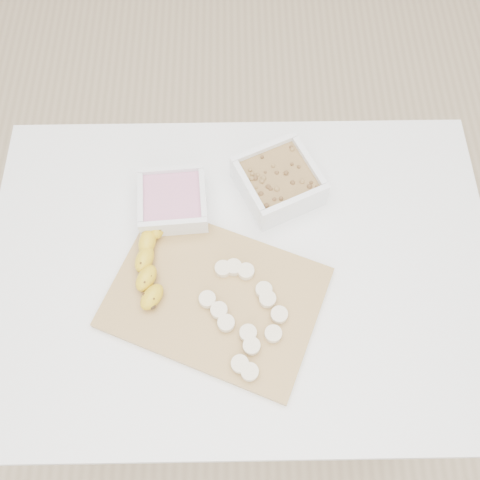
{
  "coord_description": "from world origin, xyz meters",
  "views": [
    {
      "loc": [
        -0.01,
        -0.4,
        1.71
      ],
      "look_at": [
        0.0,
        0.03,
        0.81
      ],
      "focal_mm": 40.0,
      "sensor_mm": 36.0,
      "label": 1
    }
  ],
  "objects_px": {
    "bowl_granola": "(278,181)",
    "cutting_board": "(215,297)",
    "table": "(240,284)",
    "banana": "(151,263)",
    "bowl_yogurt": "(173,202)"
  },
  "relations": [
    {
      "from": "table",
      "to": "bowl_granola",
      "type": "distance_m",
      "value": 0.23
    },
    {
      "from": "table",
      "to": "cutting_board",
      "type": "xyz_separation_m",
      "value": [
        -0.05,
        -0.06,
        0.1
      ]
    },
    {
      "from": "bowl_yogurt",
      "to": "cutting_board",
      "type": "height_order",
      "value": "bowl_yogurt"
    },
    {
      "from": "bowl_granola",
      "to": "banana",
      "type": "xyz_separation_m",
      "value": [
        -0.25,
        -0.17,
        -0.0
      ]
    },
    {
      "from": "table",
      "to": "cutting_board",
      "type": "bearing_deg",
      "value": -126.98
    },
    {
      "from": "banana",
      "to": "table",
      "type": "bearing_deg",
      "value": 12.52
    },
    {
      "from": "cutting_board",
      "to": "bowl_yogurt",
      "type": "bearing_deg",
      "value": 113.48
    },
    {
      "from": "table",
      "to": "banana",
      "type": "bearing_deg",
      "value": -179.53
    },
    {
      "from": "bowl_granola",
      "to": "banana",
      "type": "height_order",
      "value": "bowl_granola"
    },
    {
      "from": "table",
      "to": "bowl_yogurt",
      "type": "relative_size",
      "value": 7.04
    },
    {
      "from": "table",
      "to": "banana",
      "type": "distance_m",
      "value": 0.21
    },
    {
      "from": "cutting_board",
      "to": "bowl_granola",
      "type": "bearing_deg",
      "value": 61.58
    },
    {
      "from": "bowl_granola",
      "to": "bowl_yogurt",
      "type": "bearing_deg",
      "value": -168.45
    },
    {
      "from": "table",
      "to": "banana",
      "type": "relative_size",
      "value": 5.2
    },
    {
      "from": "bowl_granola",
      "to": "cutting_board",
      "type": "relative_size",
      "value": 0.51
    }
  ]
}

